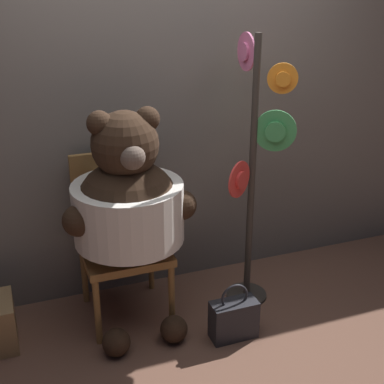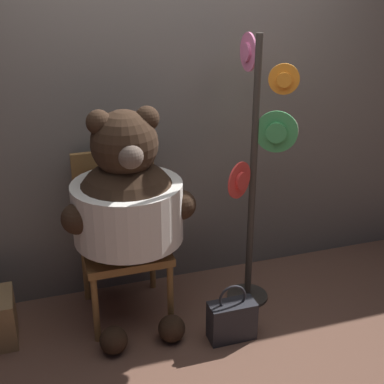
{
  "view_description": "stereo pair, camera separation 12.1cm",
  "coord_description": "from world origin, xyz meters",
  "px_view_note": "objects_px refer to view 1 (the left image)",
  "views": [
    {
      "loc": [
        -1.01,
        -2.68,
        2.13
      ],
      "look_at": [
        0.03,
        0.14,
        0.85
      ],
      "focal_mm": 50.0,
      "sensor_mm": 36.0,
      "label": 1
    },
    {
      "loc": [
        -0.89,
        -2.72,
        2.13
      ],
      "look_at": [
        0.03,
        0.14,
        0.85
      ],
      "focal_mm": 50.0,
      "sensor_mm": 36.0,
      "label": 2
    }
  ],
  "objects_px": {
    "chair": "(120,231)",
    "handbag_on_ground": "(234,318)",
    "teddy_bear": "(128,206)",
    "hat_display_rack": "(259,163)"
  },
  "relations": [
    {
      "from": "chair",
      "to": "handbag_on_ground",
      "type": "distance_m",
      "value": 0.9
    },
    {
      "from": "chair",
      "to": "teddy_bear",
      "type": "distance_m",
      "value": 0.31
    },
    {
      "from": "hat_display_rack",
      "to": "chair",
      "type": "bearing_deg",
      "value": 167.54
    },
    {
      "from": "hat_display_rack",
      "to": "handbag_on_ground",
      "type": "height_order",
      "value": "hat_display_rack"
    },
    {
      "from": "hat_display_rack",
      "to": "handbag_on_ground",
      "type": "xyz_separation_m",
      "value": [
        -0.31,
        -0.36,
        -0.85
      ]
    },
    {
      "from": "chair",
      "to": "handbag_on_ground",
      "type": "xyz_separation_m",
      "value": [
        0.56,
        -0.56,
        -0.43
      ]
    },
    {
      "from": "teddy_bear",
      "to": "handbag_on_ground",
      "type": "relative_size",
      "value": 3.72
    },
    {
      "from": "chair",
      "to": "teddy_bear",
      "type": "relative_size",
      "value": 0.75
    },
    {
      "from": "chair",
      "to": "hat_display_rack",
      "type": "distance_m",
      "value": 0.98
    },
    {
      "from": "handbag_on_ground",
      "to": "teddy_bear",
      "type": "bearing_deg",
      "value": 145.16
    }
  ]
}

